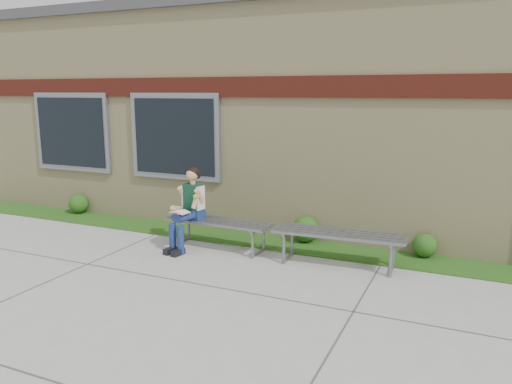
% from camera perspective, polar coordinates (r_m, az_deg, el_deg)
% --- Properties ---
extents(ground, '(80.00, 80.00, 0.00)m').
position_cam_1_polar(ground, '(5.94, 0.22, -13.75)').
color(ground, '#9E9E99').
rests_on(ground, ground).
extents(grass_strip, '(16.00, 0.80, 0.02)m').
position_cam_1_polar(grass_strip, '(8.22, 7.61, -6.50)').
color(grass_strip, '#1D4712').
rests_on(grass_strip, ground).
extents(school_building, '(16.20, 6.22, 4.20)m').
position_cam_1_polar(school_building, '(11.13, 12.95, 8.97)').
color(school_building, beige).
rests_on(school_building, ground).
extents(bench_left, '(1.82, 0.57, 0.47)m').
position_cam_1_polar(bench_left, '(8.17, -4.31, -3.98)').
color(bench_left, slate).
rests_on(bench_left, ground).
extents(bench_right, '(1.96, 0.65, 0.50)m').
position_cam_1_polar(bench_right, '(7.46, 9.41, -5.41)').
color(bench_right, slate).
rests_on(bench_right, ground).
extents(girl, '(0.47, 0.81, 1.33)m').
position_cam_1_polar(girl, '(8.13, -7.73, -1.64)').
color(girl, navy).
rests_on(girl, ground).
extents(shrub_west, '(0.40, 0.40, 0.40)m').
position_cam_1_polar(shrub_west, '(11.07, -19.60, -1.27)').
color(shrub_west, '#1D4712').
rests_on(shrub_west, grass_strip).
extents(shrub_mid, '(0.44, 0.44, 0.44)m').
position_cam_1_polar(shrub_mid, '(8.49, 5.71, -4.24)').
color(shrub_mid, '#1D4712').
rests_on(shrub_mid, grass_strip).
extents(shrub_east, '(0.37, 0.37, 0.37)m').
position_cam_1_polar(shrub_east, '(8.13, 18.74, -5.80)').
color(shrub_east, '#1D4712').
rests_on(shrub_east, grass_strip).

